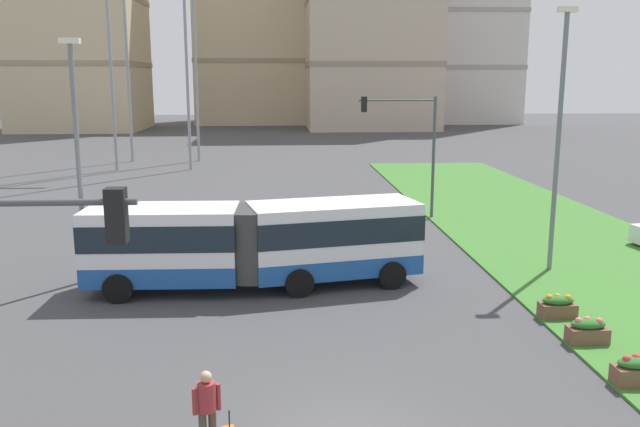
% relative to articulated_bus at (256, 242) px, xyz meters
% --- Properties ---
extents(grass_median, '(10.00, 70.00, 0.08)m').
position_rel_articulated_bus_xyz_m(grass_median, '(13.85, -0.53, -1.61)').
color(grass_median, '#3D752D').
rests_on(grass_median, ground_plane).
extents(articulated_bus, '(11.94, 3.80, 3.00)m').
position_rel_articulated_bus_xyz_m(articulated_bus, '(0.00, 0.00, 0.00)').
color(articulated_bus, white).
rests_on(articulated_bus, ground).
extents(pedestrian_crossing, '(0.55, 0.36, 1.74)m').
position_rel_articulated_bus_xyz_m(pedestrian_crossing, '(-0.64, -10.78, -0.65)').
color(pedestrian_crossing, '#4C4238').
rests_on(pedestrian_crossing, ground).
extents(flower_planter_0, '(1.10, 0.56, 0.74)m').
position_rel_articulated_bus_xyz_m(flower_planter_0, '(9.45, -8.53, -1.23)').
color(flower_planter_0, brown).
rests_on(flower_planter_0, grass_median).
extents(flower_planter_1, '(1.10, 0.56, 0.74)m').
position_rel_articulated_bus_xyz_m(flower_planter_1, '(9.45, -5.94, -1.23)').
color(flower_planter_1, brown).
rests_on(flower_planter_1, grass_median).
extents(flower_planter_2, '(1.10, 0.56, 0.74)m').
position_rel_articulated_bus_xyz_m(flower_planter_2, '(9.45, -3.91, -1.23)').
color(flower_planter_2, brown).
rests_on(flower_planter_2, grass_median).
extents(traffic_light_far_right, '(4.12, 0.28, 6.48)m').
position_rel_articulated_bus_xyz_m(traffic_light_far_right, '(7.76, 11.47, 2.78)').
color(traffic_light_far_right, '#474C51').
rests_on(traffic_light_far_right, ground).
extents(streetlight_left, '(0.70, 0.28, 8.75)m').
position_rel_articulated_bus_xyz_m(streetlight_left, '(-6.30, 1.08, 3.16)').
color(streetlight_left, slate).
rests_on(streetlight_left, ground).
extents(streetlight_median, '(0.70, 0.28, 9.92)m').
position_rel_articulated_bus_xyz_m(streetlight_median, '(11.35, 1.29, 3.76)').
color(streetlight_median, slate).
rests_on(streetlight_median, ground).
extents(apartment_tower_west, '(17.70, 16.76, 36.59)m').
position_rel_articulated_bus_xyz_m(apartment_tower_west, '(-27.80, 77.98, 16.66)').
color(apartment_tower_west, beige).
rests_on(apartment_tower_west, ground).
extents(apartment_tower_westcentre, '(19.51, 17.80, 39.83)m').
position_rel_articulated_bus_xyz_m(apartment_tower_westcentre, '(-2.75, 93.29, 18.28)').
color(apartment_tower_westcentre, beige).
rests_on(apartment_tower_westcentre, ground).
extents(apartment_tower_centre, '(19.17, 18.47, 36.58)m').
position_rel_articulated_bus_xyz_m(apartment_tower_centre, '(14.88, 79.14, 16.66)').
color(apartment_tower_centre, '#C6B299').
rests_on(apartment_tower_centre, ground).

